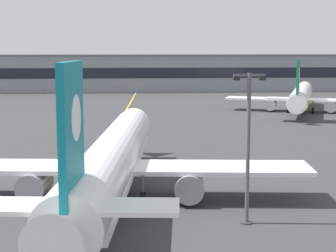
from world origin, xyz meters
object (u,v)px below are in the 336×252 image
airliner_foreground (112,160)px  airliner_background (301,96)px  apron_lamp_post (248,145)px  safety_cone_by_nose_gear (131,158)px

airliner_foreground → airliner_background: (34.15, 59.59, -0.35)m
apron_lamp_post → safety_cone_by_nose_gear: 24.44m
airliner_foreground → apron_lamp_post: airliner_foreground is taller
apron_lamp_post → airliner_background: bearing=69.6°
airliner_foreground → safety_cone_by_nose_gear: bearing=84.5°
apron_lamp_post → safety_cone_by_nose_gear: size_ratio=19.28×
apron_lamp_post → safety_cone_by_nose_gear: apron_lamp_post is taller
airliner_background → safety_cone_by_nose_gear: 54.38m
airliner_foreground → apron_lamp_post: size_ratio=3.92×
airliner_background → airliner_foreground: bearing=-119.8°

